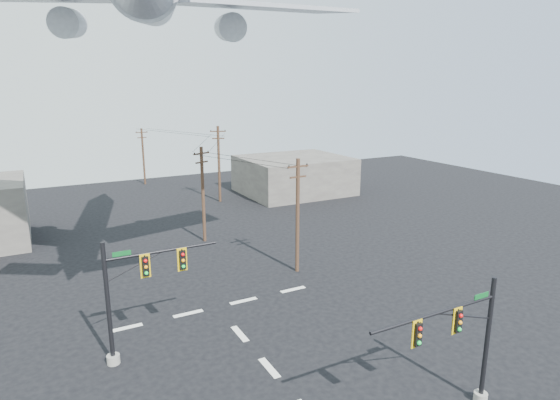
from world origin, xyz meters
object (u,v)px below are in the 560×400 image
signal_mast_near (465,345)px  utility_pole_c (219,163)px  utility_pole_b (203,193)px  utility_pole_d (143,155)px  signal_mast_far (133,296)px  utility_pole_a (298,214)px  airliner (150,0)px

signal_mast_near → utility_pole_c: (4.75, 43.12, 1.61)m
utility_pole_b → utility_pole_d: (0.81, 29.84, -0.37)m
signal_mast_far → utility_pole_a: size_ratio=0.75×
utility_pole_a → utility_pole_b: size_ratio=1.01×
signal_mast_far → utility_pole_c: 35.85m
signal_mast_near → signal_mast_far: (-12.17, 11.54, 0.24)m
signal_mast_far → utility_pole_b: 20.06m
utility_pole_a → utility_pole_c: bearing=81.2°
utility_pole_b → signal_mast_far: bearing=-141.4°
airliner → utility_pole_d: bearing=5.0°
signal_mast_near → airliner: bearing=114.5°
signal_mast_near → utility_pole_d: 58.80m
utility_pole_a → utility_pole_c: utility_pole_c is taller
utility_pole_a → utility_pole_d: utility_pole_a is taller
utility_pole_d → signal_mast_near: bearing=-89.7°
utility_pole_a → utility_pole_c: size_ratio=0.95×
utility_pole_a → utility_pole_b: (-4.14, 10.76, -0.04)m
utility_pole_c → signal_mast_far: bearing=-97.3°
utility_pole_d → signal_mast_far: bearing=-103.9°
signal_mast_far → utility_pole_d: (10.73, 47.24, 0.70)m
utility_pole_b → airliner: 19.27m
signal_mast_near → utility_pole_a: bearing=84.1°
utility_pole_a → signal_mast_far: bearing=-157.0°
utility_pole_d → utility_pole_c: bearing=-69.5°
utility_pole_b → signal_mast_near: bearing=-107.3°
utility_pole_c → utility_pole_d: bearing=132.5°
signal_mast_far → utility_pole_d: 48.44m
signal_mast_near → airliner: 26.33m
utility_pole_a → utility_pole_d: (-3.33, 40.60, -0.41)m
airliner → utility_pole_a: bearing=-78.0°
signal_mast_near → signal_mast_far: 16.77m
utility_pole_a → airliner: (-10.43, 0.56, 15.06)m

